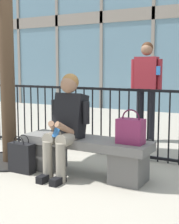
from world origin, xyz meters
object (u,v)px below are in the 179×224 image
Objects in this scene: handbag_on_bench at (131,131)px; shopping_bag at (22,157)px; bystander_at_railing at (146,84)px; seated_person_with_phone at (66,122)px; stone_bench at (85,153)px.

handbag_on_bench is 1.40m from shopping_bag.
shopping_bag is at bearing -106.27° from bystander_at_railing.
handbag_on_bench is (0.77, 0.12, -0.06)m from seated_person_with_phone.
handbag_on_bench is at bearing -0.99° from stone_bench.
shopping_bag reaches higher than stone_bench.
seated_person_with_phone reaches higher than handbag_on_bench.
stone_bench is 0.44m from seated_person_with_phone.
bystander_at_railing is (0.16, 2.25, 0.35)m from seated_person_with_phone.
bystander_at_railing reaches higher than shopping_bag.
seated_person_with_phone is 0.71× the size of bystander_at_railing.
stone_bench is 4.18× the size of handbag_on_bench.
seated_person_with_phone is at bearing -171.22° from handbag_on_bench.
seated_person_with_phone is at bearing -145.64° from stone_bench.
shopping_bag is 2.65m from bystander_at_railing.
stone_bench is at bearing 22.37° from shopping_bag.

